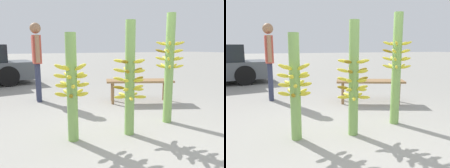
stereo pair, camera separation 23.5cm
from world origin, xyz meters
TOP-DOWN VIEW (x-y plane):
  - ground_plane at (0.00, 0.00)m, footprint 80.00×80.00m
  - banana_stalk_left at (-0.78, 0.33)m, footprint 0.45×0.45m
  - banana_stalk_center at (-0.01, 0.22)m, footprint 0.46×0.46m
  - banana_stalk_right at (0.80, 0.41)m, footprint 0.45×0.44m
  - vendor_person at (-0.97, 2.71)m, footprint 0.23×0.56m
  - market_bench at (1.05, 1.71)m, footprint 1.50×0.92m

SIDE VIEW (x-z plane):
  - ground_plane at x=0.00m, z-range 0.00..0.00m
  - market_bench at x=1.05m, z-range 0.18..0.67m
  - banana_stalk_left at x=-0.78m, z-range 0.02..1.41m
  - banana_stalk_center at x=-0.01m, z-range 0.00..1.56m
  - banana_stalk_right at x=0.80m, z-range 0.03..1.75m
  - vendor_person at x=-0.97m, z-range 0.19..1.91m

